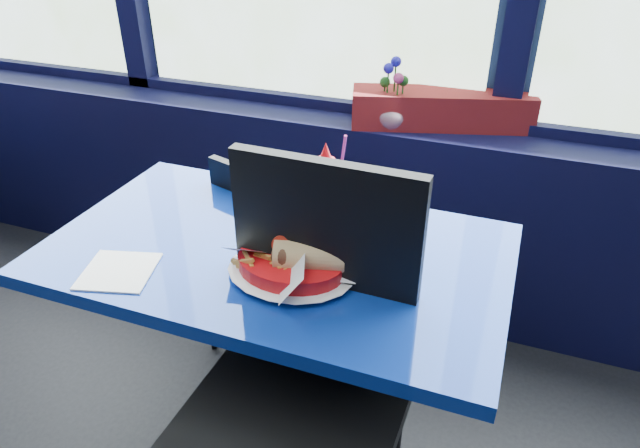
{
  "coord_description": "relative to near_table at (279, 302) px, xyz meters",
  "views": [
    {
      "loc": [
        0.85,
        0.87,
        1.57
      ],
      "look_at": [
        0.43,
        1.98,
        0.86
      ],
      "focal_mm": 32.0,
      "sensor_mm": 36.0,
      "label": 1
    }
  ],
  "objects": [
    {
      "name": "window_sill",
      "position": [
        -0.3,
        0.87,
        -0.17
      ],
      "size": [
        5.0,
        0.26,
        0.8
      ],
      "primitive_type": "cube",
      "color": "black",
      "rests_on": "ground"
    },
    {
      "name": "near_table",
      "position": [
        0.0,
        0.0,
        0.0
      ],
      "size": [
        1.2,
        0.7,
        0.75
      ],
      "color": "black",
      "rests_on": "ground"
    },
    {
      "name": "chair_near_front",
      "position": [
        0.17,
        -0.22,
        0.04
      ],
      "size": [
        0.49,
        0.5,
        1.06
      ],
      "rotation": [
        0.0,
        0.0,
        -0.02
      ],
      "color": "black",
      "rests_on": "ground"
    },
    {
      "name": "chair_near_back",
      "position": [
        -0.21,
        0.33,
        -0.08
      ],
      "size": [
        0.48,
        0.48,
        0.84
      ],
      "rotation": [
        0.0,
        0.0,
        2.84
      ],
      "color": "black",
      "rests_on": "ground"
    },
    {
      "name": "planter_box",
      "position": [
        0.26,
        0.9,
        0.3
      ],
      "size": [
        0.67,
        0.34,
        0.13
      ],
      "primitive_type": "cube",
      "rotation": [
        0.0,
        0.0,
        0.28
      ],
      "color": "maroon",
      "rests_on": "window_sill"
    },
    {
      "name": "flower_vase",
      "position": [
        0.09,
        0.82,
        0.31
      ],
      "size": [
        0.16,
        0.16,
        0.26
      ],
      "rotation": [
        0.0,
        0.0,
        0.3
      ],
      "color": "silver",
      "rests_on": "window_sill"
    },
    {
      "name": "food_basket",
      "position": [
        0.09,
        -0.1,
        0.22
      ],
      "size": [
        0.31,
        0.31,
        0.1
      ],
      "rotation": [
        0.0,
        0.0,
        -0.17
      ],
      "color": "red",
      "rests_on": "near_table"
    },
    {
      "name": "ketchup_bottle",
      "position": [
        0.05,
        0.25,
        0.27
      ],
      "size": [
        0.05,
        0.05,
        0.2
      ],
      "color": "red",
      "rests_on": "near_table"
    },
    {
      "name": "soda_cup",
      "position": [
        0.12,
        0.15,
        0.25
      ],
      "size": [
        0.09,
        0.09,
        0.29
      ],
      "rotation": [
        0.0,
        0.0,
        0.09
      ],
      "color": "navy",
      "rests_on": "near_table"
    },
    {
      "name": "napkin",
      "position": [
        -0.32,
        -0.24,
        0.18
      ],
      "size": [
        0.21,
        0.21,
        0.0
      ],
      "primitive_type": "cube",
      "rotation": [
        0.0,
        0.0,
        0.27
      ],
      "color": "white",
      "rests_on": "near_table"
    }
  ]
}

